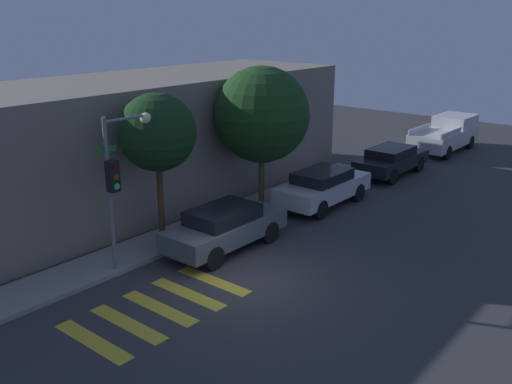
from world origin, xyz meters
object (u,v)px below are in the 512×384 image
object	(u,v)px
tree_midblock	(262,115)
pickup_truck	(446,134)
traffic_light_pole	(120,167)
sedan_far_end	(391,160)
sedan_middle	(323,186)
sedan_near_corner	(225,227)
tree_near_corner	(157,133)

from	to	relation	value
tree_midblock	pickup_truck	bearing A→B (deg)	-7.52
traffic_light_pole	sedan_far_end	distance (m)	15.01
sedan_middle	pickup_truck	xyz separation A→B (m)	(12.59, -0.00, 0.14)
traffic_light_pole	sedan_middle	bearing A→B (deg)	-8.15
traffic_light_pole	sedan_near_corner	bearing A→B (deg)	-22.72
traffic_light_pole	sedan_far_end	bearing A→B (deg)	-4.90
traffic_light_pole	sedan_far_end	xyz separation A→B (m)	(14.75, -1.27, -2.46)
traffic_light_pole	sedan_far_end	world-z (taller)	traffic_light_pole
pickup_truck	tree_near_corner	xyz separation A→B (m)	(-19.46, 1.87, 2.88)
pickup_truck	sedan_near_corner	bearing A→B (deg)	180.00
traffic_light_pole	sedan_far_end	size ratio (longest dim) A/B	1.03
pickup_truck	tree_midblock	distance (m)	14.59
sedan_middle	sedan_far_end	distance (m)	5.92
sedan_far_end	pickup_truck	xyz separation A→B (m)	(6.67, -0.00, 0.19)
tree_midblock	sedan_near_corner	bearing A→B (deg)	-155.93
sedan_middle	pickup_truck	world-z (taller)	pickup_truck
sedan_middle	sedan_far_end	size ratio (longest dim) A/B	0.99
tree_near_corner	sedan_near_corner	bearing A→B (deg)	-60.64
sedan_middle	tree_midblock	size ratio (longest dim) A/B	0.81
sedan_near_corner	sedan_far_end	world-z (taller)	sedan_near_corner
traffic_light_pole	tree_midblock	size ratio (longest dim) A/B	0.84
sedan_far_end	pickup_truck	distance (m)	6.67
sedan_near_corner	tree_near_corner	size ratio (longest dim) A/B	0.87
sedan_middle	sedan_far_end	xyz separation A→B (m)	(5.92, -0.00, -0.05)
traffic_light_pole	tree_midblock	bearing A→B (deg)	4.82
sedan_near_corner	tree_midblock	distance (m)	5.44
traffic_light_pole	sedan_near_corner	world-z (taller)	traffic_light_pole
sedan_middle	tree_near_corner	world-z (taller)	tree_near_corner
sedan_middle	traffic_light_pole	bearing A→B (deg)	171.85
pickup_truck	sedan_middle	bearing A→B (deg)	180.00
sedan_far_end	tree_midblock	xyz separation A→B (m)	(-7.54, 1.87, 2.95)
sedan_near_corner	tree_near_corner	bearing A→B (deg)	119.36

